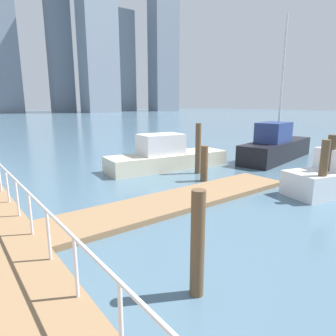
{
  "coord_description": "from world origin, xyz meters",
  "views": [
    {
      "loc": [
        -4.56,
        3.17,
        3.48
      ],
      "look_at": [
        0.42,
        9.64,
        1.68
      ],
      "focal_mm": 31.36,
      "sensor_mm": 36.0,
      "label": 1
    }
  ],
  "objects": [
    {
      "name": "boardwalk_railing",
      "position": [
        -3.15,
        8.16,
        1.22
      ],
      "size": [
        0.06,
        25.22,
        1.08
      ],
      "color": "white",
      "rests_on": "boardwalk"
    },
    {
      "name": "skyline_tower_3",
      "position": [
        34.3,
        120.56,
        39.23
      ],
      "size": [
        8.1,
        7.23,
        78.46
      ],
      "primitive_type": "cube",
      "rotation": [
        0.0,
        0.0,
        -0.04
      ],
      "color": "slate",
      "rests_on": "ground_plane"
    },
    {
      "name": "dock_piling_2",
      "position": [
        -1.18,
        6.69,
        1.01
      ],
      "size": [
        0.26,
        0.26,
        2.03
      ],
      "primitive_type": "cylinder",
      "color": "brown",
      "rests_on": "ground_plane"
    },
    {
      "name": "dock_piling_3",
      "position": [
        7.11,
        8.11,
        1.16
      ],
      "size": [
        0.35,
        0.35,
        2.33
      ],
      "primitive_type": "cylinder",
      "color": "brown",
      "rests_on": "ground_plane"
    },
    {
      "name": "moored_boat_4",
      "position": [
        11.89,
        13.48,
        0.85
      ],
      "size": [
        7.42,
        3.17,
        8.52
      ],
      "color": "black",
      "rests_on": "ground_plane"
    },
    {
      "name": "ground_plane",
      "position": [
        0.0,
        20.0,
        0.0
      ],
      "size": [
        300.0,
        300.0,
        0.0
      ],
      "primitive_type": "plane",
      "color": "slate"
    },
    {
      "name": "floating_dock",
      "position": [
        1.68,
        10.87,
        0.09
      ],
      "size": [
        10.36,
        2.0,
        0.18
      ],
      "primitive_type": "cube",
      "color": "#93704C",
      "rests_on": "ground_plane"
    },
    {
      "name": "dock_piling_0",
      "position": [
        5.51,
        13.79,
        1.27
      ],
      "size": [
        0.28,
        0.28,
        2.54
      ],
      "primitive_type": "cylinder",
      "color": "brown",
      "rests_on": "ground_plane"
    },
    {
      "name": "dock_piling_4",
      "position": [
        6.07,
        7.89,
        1.12
      ],
      "size": [
        0.29,
        0.29,
        2.24
      ],
      "primitive_type": "cylinder",
      "color": "brown",
      "rests_on": "ground_plane"
    },
    {
      "name": "dock_piling_1",
      "position": [
        4.7,
        12.51,
        0.81
      ],
      "size": [
        0.34,
        0.34,
        1.63
      ],
      "primitive_type": "cylinder",
      "color": "brown",
      "rests_on": "ground_plane"
    },
    {
      "name": "skyline_tower_5",
      "position": [
        65.54,
        128.91,
        22.08
      ],
      "size": [
        10.59,
        6.16,
        44.17
      ],
      "primitive_type": "cube",
      "rotation": [
        0.0,
        0.0,
        -0.0
      ],
      "color": "gray",
      "rests_on": "ground_plane"
    },
    {
      "name": "moored_boat_2",
      "position": [
        4.9,
        15.66,
        0.66
      ],
      "size": [
        6.93,
        2.68,
        1.9
      ],
      "color": "beige",
      "rests_on": "ground_plane"
    },
    {
      "name": "skyline_tower_4",
      "position": [
        45.78,
        111.25,
        30.46
      ],
      "size": [
        14.32,
        8.65,
        60.93
      ],
      "primitive_type": "cube",
      "rotation": [
        0.0,
        0.0,
        0.1
      ],
      "color": "gray",
      "rests_on": "ground_plane"
    },
    {
      "name": "skyline_tower_6",
      "position": [
        80.49,
        117.09,
        43.59
      ],
      "size": [
        13.64,
        7.76,
        87.18
      ],
      "primitive_type": "cube",
      "rotation": [
        0.0,
        0.0,
        0.06
      ],
      "color": "slate",
      "rests_on": "ground_plane"
    }
  ]
}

